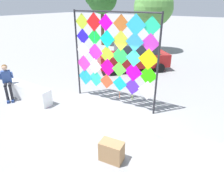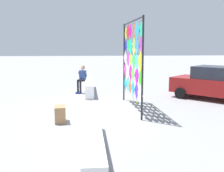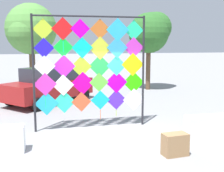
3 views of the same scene
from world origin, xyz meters
TOP-DOWN VIEW (x-y plane):
  - ground at (0.00, 0.00)m, footprint 120.00×120.00m
  - plaza_ledge_left at (-4.32, -0.44)m, footprint 4.14×0.45m
  - plaza_ledge_right at (4.32, -0.44)m, footprint 4.14×0.45m
  - kite_display_rack at (-0.25, 1.30)m, footprint 3.65×0.21m
  - seated_vendor at (-4.21, -0.85)m, footprint 0.74×0.67m
  - parked_car at (-1.63, 5.76)m, footprint 4.29×4.20m
  - cardboard_box_large at (1.45, -1.50)m, footprint 0.66×0.44m

SIDE VIEW (x-z plane):
  - ground at x=0.00m, z-range 0.00..0.00m
  - cardboard_box_large at x=1.45m, z-range 0.00..0.56m
  - plaza_ledge_left at x=-4.32m, z-range 0.00..0.68m
  - plaza_ledge_right at x=4.32m, z-range 0.00..0.68m
  - parked_car at x=-1.63m, z-range 0.01..1.64m
  - seated_vendor at x=-4.21m, z-range 0.14..1.66m
  - kite_display_rack at x=-0.25m, z-range 0.27..3.91m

